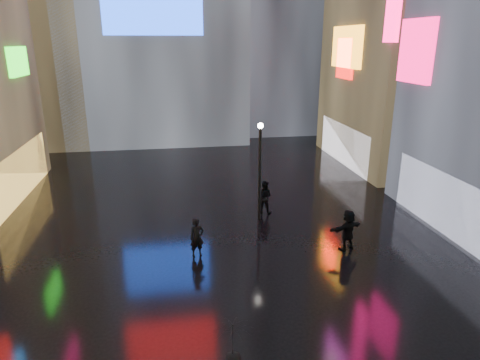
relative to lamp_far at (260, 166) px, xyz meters
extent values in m
plane|color=black|center=(-2.40, -0.31, -2.94)|extent=(140.00, 140.00, 0.00)
cube|color=#FFC659|center=(-13.50, 5.69, -1.44)|extent=(0.20, 10.00, 3.00)
cube|color=#22F11A|center=(-13.25, 7.51, 4.97)|extent=(0.25, 3.00, 1.71)
cube|color=white|center=(8.70, -3.31, -1.44)|extent=(0.20, 9.00, 3.00)
cube|color=#FF0C59|center=(8.45, 0.82, 5.64)|extent=(0.25, 2.99, 3.26)
cube|color=white|center=(8.70, 9.69, -1.44)|extent=(0.20, 9.00, 3.00)
cube|color=orange|center=(8.45, 10.01, 5.71)|extent=(0.25, 4.92, 2.91)
cube|color=#FF130C|center=(8.45, 10.13, 4.90)|extent=(0.25, 2.63, 2.87)
cube|color=#194CFF|center=(-5.40, 16.59, 9.06)|extent=(8.00, 0.20, 5.00)
cylinder|color=black|center=(0.00, 0.00, -0.44)|extent=(0.16, 0.16, 5.00)
sphere|color=white|center=(0.00, 0.00, 2.11)|extent=(0.30, 0.30, 0.30)
imported|color=black|center=(3.24, -4.07, -1.99)|extent=(1.86, 1.14, 1.91)
imported|color=black|center=(-3.55, -3.60, -2.06)|extent=(0.74, 0.59, 1.76)
imported|color=black|center=(0.47, 0.88, -2.03)|extent=(1.12, 1.06, 1.82)
imported|color=black|center=(-3.22, -12.25, -0.65)|extent=(1.27, 1.28, 0.89)
camera|label=1|loc=(-4.44, -20.72, 6.17)|focal=32.00mm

